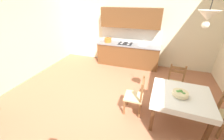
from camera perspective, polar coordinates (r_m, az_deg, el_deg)
The scene contains 8 objects.
ground_plane at distance 3.85m, azimuth -1.61°, elevation -14.32°, with size 6.72×6.32×0.10m, color #AD6B4C.
wall_back at distance 5.70m, azimuth 9.17°, elevation 23.49°, with size 6.72×0.12×4.29m, color beige.
kitchen_cabinetry at distance 5.63m, azimuth 6.70°, elevation 10.19°, with size 2.44×0.63×2.20m.
dining_table at distance 3.30m, azimuth 26.11°, elevation -10.83°, with size 1.20×1.09×0.75m.
dining_chair_kitchen_side at distance 4.18m, azimuth 24.31°, elevation -4.96°, with size 0.46×0.46×0.93m.
dining_chair_tv_side at distance 3.40m, azimuth 9.53°, elevation -10.60°, with size 0.43×0.43×0.93m.
fruit_bowl at distance 3.14m, azimuth 26.09°, elevation -8.58°, with size 0.30×0.30×0.12m.
pendant_lamp at distance 2.67m, azimuth 34.58°, elevation 17.71°, with size 0.32×0.32×0.81m.
Camera 1 is at (1.02, -2.68, 2.52)m, focal length 22.41 mm.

